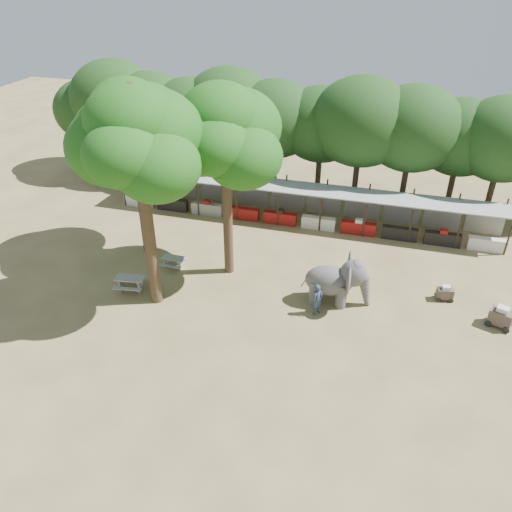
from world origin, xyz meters
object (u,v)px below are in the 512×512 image
(yard_tree_back, at_px, (224,135))
(cart_front, at_px, (501,317))
(handler, at_px, (318,300))
(picnic_table_near, at_px, (130,282))
(yard_tree_left, at_px, (132,127))
(elephant, at_px, (337,281))
(cart_back, at_px, (445,293))
(yard_tree_center, at_px, (136,142))
(picnic_table_far, at_px, (174,261))

(yard_tree_back, relative_size, cart_front, 7.71)
(handler, height_order, picnic_table_near, handler)
(yard_tree_left, xyz_separation_m, cart_front, (21.54, -2.41, -7.59))
(yard_tree_left, bearing_deg, handler, -18.07)
(picnic_table_near, relative_size, cart_front, 1.27)
(elephant, relative_size, cart_front, 2.58)
(picnic_table_near, bearing_deg, cart_back, 4.26)
(yard_tree_center, height_order, elephant, yard_tree_center)
(yard_tree_back, distance_m, cart_back, 15.18)
(handler, height_order, cart_front, handler)
(elephant, bearing_deg, yard_tree_center, -171.36)
(cart_front, bearing_deg, picnic_table_far, -160.70)
(yard_tree_center, xyz_separation_m, cart_back, (15.85, 4.26, -8.75))
(cart_back, bearing_deg, handler, -164.66)
(yard_tree_back, height_order, handler, yard_tree_back)
(yard_tree_center, xyz_separation_m, yard_tree_back, (3.00, 4.00, -0.67))
(yard_tree_left, distance_m, handler, 14.64)
(yard_tree_center, relative_size, picnic_table_far, 7.98)
(yard_tree_left, height_order, cart_back, yard_tree_left)
(yard_tree_center, relative_size, elephant, 3.17)
(cart_back, bearing_deg, yard_tree_back, 171.22)
(picnic_table_far, height_order, cart_back, cart_back)
(yard_tree_left, bearing_deg, yard_tree_center, -59.04)
(yard_tree_left, height_order, cart_front, yard_tree_left)
(elephant, xyz_separation_m, cart_back, (5.93, 1.85, -0.98))
(picnic_table_near, bearing_deg, yard_tree_back, 28.99)
(picnic_table_far, bearing_deg, handler, -10.09)
(yard_tree_left, height_order, picnic_table_near, yard_tree_left)
(yard_tree_center, xyz_separation_m, cart_front, (18.54, 2.59, -8.60))
(yard_tree_left, distance_m, yard_tree_center, 5.92)
(yard_tree_back, relative_size, cart_back, 10.78)
(picnic_table_far, bearing_deg, cart_back, 6.60)
(elephant, bearing_deg, yard_tree_back, 162.01)
(cart_back, bearing_deg, picnic_table_near, -177.50)
(yard_tree_back, relative_size, picnic_table_far, 7.53)
(cart_back, bearing_deg, yard_tree_left, 167.81)
(picnic_table_near, bearing_deg, yard_tree_left, 96.48)
(yard_tree_back, xyz_separation_m, handler, (6.07, -2.94, -7.61))
(yard_tree_back, distance_m, picnic_table_far, 8.76)
(elephant, height_order, cart_back, elephant)
(yard_tree_back, bearing_deg, picnic_table_far, -167.50)
(handler, bearing_deg, yard_tree_back, 96.66)
(picnic_table_near, bearing_deg, cart_front, -1.95)
(yard_tree_left, relative_size, elephant, 2.90)
(picnic_table_near, xyz_separation_m, cart_front, (20.33, 2.22, 0.06))
(cart_front, height_order, cart_back, cart_front)
(yard_tree_left, distance_m, picnic_table_near, 9.03)
(yard_tree_left, distance_m, elephant, 14.81)
(handler, distance_m, picnic_table_near, 10.89)
(yard_tree_back, bearing_deg, yard_tree_center, -126.86)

